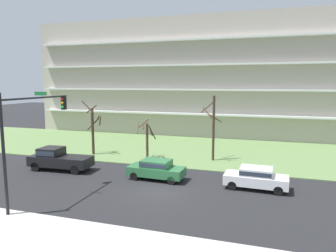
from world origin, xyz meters
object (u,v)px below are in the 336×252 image
pickup_black_near_left (58,158)px  sedan_white_center_left (256,177)px  tree_far_left (93,128)px  sedan_green_center_right (156,169)px  traffic_signal_mast (28,128)px  tree_center (213,126)px  tree_left (147,137)px

pickup_black_near_left → sedan_white_center_left: size_ratio=1.23×
tree_far_left → pickup_black_near_left: (0.13, -6.06, -1.84)m
tree_far_left → sedan_green_center_right: (9.14, -6.05, -1.98)m
tree_far_left → traffic_signal_mast: bearing=-75.2°
tree_center → sedan_green_center_right: tree_center is taller
tree_left → sedan_green_center_right: size_ratio=0.87×
sedan_green_center_right → traffic_signal_mast: bearing=54.5°
sedan_white_center_left → traffic_signal_mast: 15.50m
tree_far_left → sedan_green_center_right: 11.14m
tree_far_left → traffic_signal_mast: size_ratio=0.82×
pickup_black_near_left → tree_far_left: bearing=-91.9°
pickup_black_near_left → sedan_white_center_left: (16.53, 0.01, -0.14)m
tree_center → sedan_white_center_left: tree_center is taller
pickup_black_near_left → traffic_signal_mast: 8.77m
tree_center → pickup_black_near_left: size_ratio=1.15×
tree_center → sedan_white_center_left: (4.32, -7.16, -2.50)m
tree_left → sedan_white_center_left: size_ratio=0.87×
tree_far_left → tree_center: tree_center is taller
sedan_white_center_left → sedan_green_center_right: (-7.52, 0.00, 0.00)m
tree_center → sedan_green_center_right: 8.23m
sedan_white_center_left → sedan_green_center_right: 7.52m
tree_left → tree_center: size_ratio=0.62×
tree_far_left → pickup_black_near_left: tree_far_left is taller
tree_far_left → pickup_black_near_left: 6.33m
tree_left → traffic_signal_mast: 13.83m
traffic_signal_mast → sedan_white_center_left: bearing=28.6°
tree_far_left → sedan_white_center_left: tree_far_left is taller
sedan_green_center_right → traffic_signal_mast: 9.94m
tree_left → sedan_green_center_right: bearing=-62.5°
tree_left → sedan_white_center_left: bearing=-29.9°
tree_left → pickup_black_near_left: tree_left is taller
sedan_white_center_left → sedan_green_center_right: bearing=2.9°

